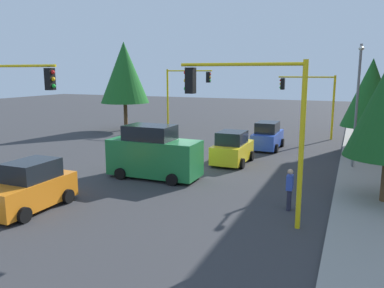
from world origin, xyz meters
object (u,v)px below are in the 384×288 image
car_blue (267,137)px  traffic_signal_far_left (310,94)px  street_lamp_curbside (358,93)px  tree_roadside_mid (371,93)px  pedestrian_crossing (290,188)px  traffic_signal_far_right (185,87)px  car_orange (30,188)px  tree_opposite_side (124,73)px  traffic_signal_near_right (12,101)px  delivery_van_green (154,154)px  car_yellow (232,149)px  traffic_signal_near_left (252,110)px

car_blue → traffic_signal_far_left: bearing=159.8°
street_lamp_curbside → tree_roadside_mid: 4.47m
traffic_signal_far_left → tree_roadside_mid: tree_roadside_mid is taller
street_lamp_curbside → pedestrian_crossing: 8.87m
traffic_signal_far_right → car_orange: traffic_signal_far_right is taller
car_orange → tree_opposite_side: bearing=-157.8°
car_blue → traffic_signal_near_right: bearing=-33.1°
traffic_signal_far_left → traffic_signal_far_right: (0.00, -11.34, 0.34)m
traffic_signal_near_right → street_lamp_curbside: size_ratio=0.84×
pedestrian_crossing → traffic_signal_far_left: bearing=-175.9°
street_lamp_curbside → car_orange: size_ratio=1.82×
traffic_signal_far_right → car_blue: traffic_signal_far_right is taller
traffic_signal_far_right → street_lamp_curbside: 18.17m
delivery_van_green → car_yellow: (-4.75, 2.84, -0.39)m
traffic_signal_far_left → car_orange: traffic_signal_far_left is taller
tree_roadside_mid → traffic_signal_far_left: bearing=-143.9°
street_lamp_curbside → pedestrian_crossing: size_ratio=4.12×
street_lamp_curbside → tree_opposite_side: 21.90m
delivery_van_green → car_orange: (6.17, -2.33, -0.39)m
traffic_signal_far_left → street_lamp_curbside: size_ratio=0.75×
traffic_signal_far_left → car_yellow: bearing=-16.0°
traffic_signal_far_right → traffic_signal_near_right: traffic_signal_near_right is taller
traffic_signal_far_right → car_orange: bearing=7.6°
delivery_van_green → street_lamp_curbside: bearing=120.2°
delivery_van_green → pedestrian_crossing: bearing=73.0°
traffic_signal_near_right → traffic_signal_far_right: bearing=179.9°
traffic_signal_near_right → tree_opposite_side: size_ratio=0.71×
traffic_signal_near_left → traffic_signal_far_right: (-20.00, -11.44, -0.09)m
traffic_signal_near_right → car_yellow: (-8.75, 8.14, -3.27)m
tree_roadside_mid → traffic_signal_near_right: bearing=-48.3°
tree_opposite_side → traffic_signal_far_left: bearing=96.9°
traffic_signal_near_left → car_blue: traffic_signal_near_left is taller
traffic_signal_near_left → car_blue: bearing=-170.8°
traffic_signal_near_right → tree_roadside_mid: tree_roadside_mid is taller
pedestrian_crossing → car_yellow: bearing=-147.2°
pedestrian_crossing → traffic_signal_near_right: bearing=-82.1°
traffic_signal_near_right → car_blue: bearing=146.9°
car_blue → tree_opposite_side: bearing=-105.2°
tree_opposite_side → car_orange: (20.17, 8.25, -4.54)m
tree_roadside_mid → delivery_van_green: 14.73m
traffic_signal_near_left → car_yellow: (-8.75, -3.32, -3.27)m
car_orange → tree_roadside_mid: bearing=141.7°
traffic_signal_near_left → car_blue: 14.62m
traffic_signal_near_left → delivery_van_green: 7.89m
delivery_van_green → pedestrian_crossing: delivery_van_green is taller
traffic_signal_near_right → car_orange: (2.17, 2.98, -3.27)m
traffic_signal_near_right → car_orange: size_ratio=1.54×
traffic_signal_far_left → traffic_signal_near_left: (20.00, 0.11, 0.44)m
traffic_signal_far_right → traffic_signal_near_right: size_ratio=0.97×
traffic_signal_near_left → tree_opposite_side: bearing=-137.1°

